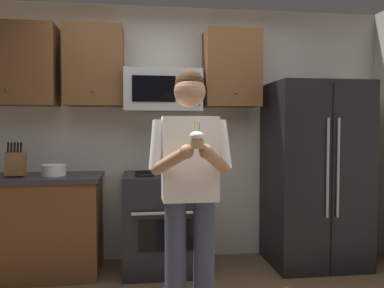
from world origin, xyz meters
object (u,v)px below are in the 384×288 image
bowl_large_white (54,170)px  cupcake (197,139)px  refrigerator (314,174)px  knife_block (16,164)px  oven_range (164,221)px  microwave (162,91)px  person (190,181)px

bowl_large_white → cupcake: 1.81m
refrigerator → knife_block: (-2.83, 0.01, 0.14)m
knife_block → cupcake: 2.00m
oven_range → knife_block: size_ratio=2.91×
cupcake → knife_block: bearing=137.0°
knife_block → bowl_large_white: size_ratio=1.43×
microwave → cupcake: microwave is taller
cupcake → person: bearing=90.0°
cupcake → bowl_large_white: bearing=129.3°
microwave → knife_block: bearing=-173.6°
oven_range → bowl_large_white: (-1.01, -0.01, 0.51)m
oven_range → microwave: bearing=90.0°
person → microwave: bearing=95.8°
microwave → bowl_large_white: bearing=-172.9°
knife_block → bowl_large_white: bearing=4.1°
oven_range → cupcake: (0.12, -1.38, 0.83)m
person → cupcake: size_ratio=10.13×
oven_range → knife_block: 1.45m
microwave → refrigerator: microwave is taller
microwave → refrigerator: (1.50, -0.16, -0.82)m
oven_range → knife_block: (-1.33, -0.03, 0.57)m
bowl_large_white → person: 1.54m
person → bowl_large_white: bearing=137.0°
knife_block → bowl_large_white: (0.32, 0.02, -0.06)m
oven_range → refrigerator: refrigerator is taller
cupcake → microwave: bearing=94.5°
microwave → bowl_large_white: 1.26m
bowl_large_white → person: bearing=-43.0°
oven_range → person: person is taller
knife_block → oven_range: bearing=1.3°
knife_block → cupcake: bearing=-43.0°
microwave → knife_block: 1.50m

